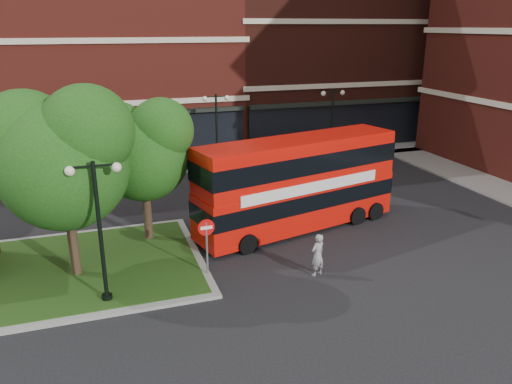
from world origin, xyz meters
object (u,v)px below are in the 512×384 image
object	(u,v)px
bus	(298,178)
car_silver	(165,162)
woman	(318,255)
car_white	(275,156)

from	to	relation	value
bus	car_silver	world-z (taller)	bus
bus	woman	size ratio (longest dim) A/B	6.03
woman	car_white	distance (m)	15.23
woman	car_white	world-z (taller)	woman
woman	car_silver	xyz separation A→B (m)	(-3.33, 16.06, -0.20)
car_silver	car_white	world-z (taller)	car_white
bus	car_white	distance (m)	10.72
bus	car_white	bearing A→B (deg)	61.27
woman	car_silver	bearing A→B (deg)	-99.29
bus	woman	xyz separation A→B (m)	(-1.06, -4.52, -1.62)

